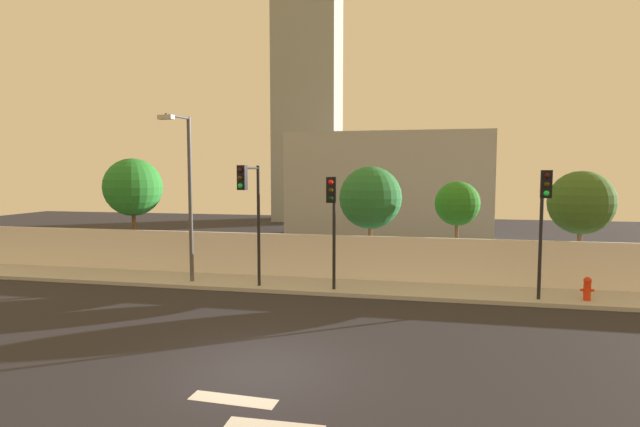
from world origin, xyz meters
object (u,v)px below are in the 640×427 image
object	(u,v)px
traffic_light_right	(332,208)
roadside_tree_midright	(457,204)
street_lamp_curbside	(187,186)
roadside_tree_rightmost	(581,203)
roadside_tree_midleft	(370,198)
traffic_light_center	(250,199)
roadside_tree_leftmost	(133,187)
fire_hydrant	(587,288)
traffic_light_left	(544,207)

from	to	relation	value
traffic_light_right	roadside_tree_midright	distance (m)	5.78
street_lamp_curbside	roadside_tree_rightmost	bearing A→B (deg)	10.84
traffic_light_right	roadside_tree_midleft	distance (m)	3.68
traffic_light_center	roadside_tree_leftmost	size ratio (longest dim) A/B	0.89
traffic_light_center	traffic_light_right	distance (m)	3.16
street_lamp_curbside	roadside_tree_rightmost	distance (m)	15.50
traffic_light_center	roadside_tree_leftmost	world-z (taller)	roadside_tree_leftmost
street_lamp_curbside	roadside_tree_midleft	distance (m)	7.56
roadside_tree_leftmost	roadside_tree_rightmost	xyz separation A→B (m)	(19.45, 0.00, -0.49)
roadside_tree_rightmost	roadside_tree_midright	bearing A→B (deg)	-180.00
fire_hydrant	roadside_tree_leftmost	world-z (taller)	roadside_tree_leftmost
roadside_tree_leftmost	roadside_tree_midleft	xyz separation A→B (m)	(11.19, 0.00, -0.38)
street_lamp_curbside	roadside_tree_midright	world-z (taller)	street_lamp_curbside
fire_hydrant	roadside_tree_rightmost	size ratio (longest dim) A/B	0.18
traffic_light_right	street_lamp_curbside	world-z (taller)	street_lamp_curbside
fire_hydrant	roadside_tree_midright	xyz separation A→B (m)	(-4.19, 2.75, 2.66)
fire_hydrant	roadside_tree_midleft	world-z (taller)	roadside_tree_midleft
roadside_tree_midleft	traffic_light_center	bearing A→B (deg)	-139.95
roadside_tree_leftmost	roadside_tree_midright	world-z (taller)	roadside_tree_leftmost
roadside_tree_leftmost	roadside_tree_midleft	distance (m)	11.20
roadside_tree_midright	traffic_light_left	bearing A→B (deg)	-53.82
traffic_light_right	roadside_tree_midleft	world-z (taller)	roadside_tree_midleft
traffic_light_center	fire_hydrant	xyz separation A→B (m)	(11.91, 0.73, -2.95)
traffic_light_left	roadside_tree_midleft	distance (m)	7.03
roadside_tree_midleft	roadside_tree_leftmost	bearing A→B (deg)	180.00
street_lamp_curbside	fire_hydrant	xyz separation A→B (m)	(14.73, 0.17, -3.42)
traffic_light_left	roadside_tree_rightmost	bearing A→B (deg)	58.37
roadside_tree_leftmost	traffic_light_left	bearing A→B (deg)	-11.35
roadside_tree_midleft	roadside_tree_midright	world-z (taller)	roadside_tree_midleft
traffic_light_center	street_lamp_curbside	world-z (taller)	street_lamp_curbside
street_lamp_curbside	roadside_tree_leftmost	size ratio (longest dim) A/B	1.26
traffic_light_right	fire_hydrant	world-z (taller)	traffic_light_right
roadside_tree_leftmost	traffic_light_right	bearing A→B (deg)	-19.15
traffic_light_center	street_lamp_curbside	bearing A→B (deg)	168.61
street_lamp_curbside	roadside_tree_leftmost	distance (m)	5.14
fire_hydrant	traffic_light_left	bearing A→B (deg)	-156.30
roadside_tree_midright	fire_hydrant	bearing A→B (deg)	-33.22
traffic_light_center	fire_hydrant	bearing A→B (deg)	3.53
street_lamp_curbside	roadside_tree_midright	distance (m)	10.96
roadside_tree_midleft	roadside_tree_midright	distance (m)	3.58
roadside_tree_midleft	roadside_tree_rightmost	distance (m)	8.26
traffic_light_right	roadside_tree_rightmost	distance (m)	9.90
traffic_light_right	roadside_tree_midright	world-z (taller)	traffic_light_right
roadside_tree_midright	roadside_tree_rightmost	size ratio (longest dim) A/B	0.91
traffic_light_left	traffic_light_right	distance (m)	7.11
traffic_light_center	roadside_tree_midright	distance (m)	8.47
traffic_light_left	roadside_tree_rightmost	size ratio (longest dim) A/B	0.97
street_lamp_curbside	fire_hydrant	distance (m)	15.12
traffic_light_left	fire_hydrant	size ratio (longest dim) A/B	5.45
fire_hydrant	roadside_tree_leftmost	size ratio (longest dim) A/B	0.16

